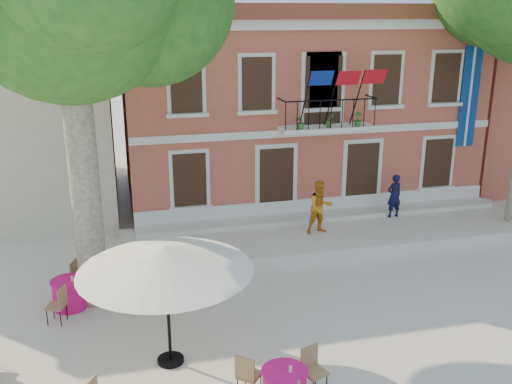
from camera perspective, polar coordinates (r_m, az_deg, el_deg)
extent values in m
plane|color=beige|center=(15.00, 6.87, -11.42)|extent=(90.00, 90.00, 0.00)
cube|color=#C26246|center=(23.54, 3.17, 8.44)|extent=(13.00, 8.00, 7.00)
cube|color=brown|center=(23.23, 3.33, 17.61)|extent=(13.50, 8.50, 0.50)
cube|color=silver|center=(19.50, 6.87, 16.33)|extent=(13.30, 0.35, 0.35)
cube|color=silver|center=(19.39, 7.03, 6.35)|extent=(3.20, 0.90, 0.15)
cube|color=black|center=(18.86, 7.58, 9.09)|extent=(3.20, 0.04, 0.04)
cube|color=navy|center=(22.20, 20.55, 8.89)|extent=(0.70, 0.05, 3.60)
cube|color=navy|center=(18.12, 5.38, 11.22)|extent=(0.76, 0.27, 0.47)
cube|color=red|center=(18.44, 8.08, 11.23)|extent=(0.76, 0.29, 0.47)
cube|color=red|center=(18.79, 10.67, 11.22)|extent=(0.76, 0.27, 0.47)
imported|color=#26591E|center=(18.73, 4.51, 7.00)|extent=(0.43, 0.37, 0.48)
imported|color=#26591E|center=(19.06, 7.39, 7.10)|extent=(0.26, 0.21, 0.48)
imported|color=#26591E|center=(19.44, 10.16, 7.18)|extent=(0.27, 0.27, 0.48)
cube|color=silver|center=(19.31, 7.87, -4.12)|extent=(14.00, 3.40, 0.30)
cylinder|color=#A59E84|center=(14.54, -16.80, 1.29)|extent=(0.72, 0.72, 6.70)
cylinder|color=black|center=(13.01, -8.52, -16.27)|extent=(0.57, 0.57, 0.08)
cylinder|color=black|center=(12.40, -8.77, -11.83)|extent=(0.07, 0.07, 2.39)
cone|color=white|center=(11.85, -9.05, -6.58)|extent=(3.64, 3.64, 0.53)
imported|color=black|center=(20.55, 13.65, -0.37)|extent=(0.61, 0.45, 1.55)
imported|color=orange|center=(18.61, 6.44, -1.52)|extent=(0.92, 0.75, 1.76)
cylinder|color=#E4156B|center=(11.29, 2.88, -17.50)|extent=(0.90, 0.90, 0.02)
cube|color=tan|center=(11.84, 5.91, -17.40)|extent=(0.54, 0.54, 0.95)
cube|color=tan|center=(11.72, -0.68, -17.72)|extent=(0.59, 0.59, 0.95)
cylinder|color=#E4156B|center=(15.48, -18.13, -9.69)|extent=(0.84, 0.84, 0.75)
cylinder|color=#E4156B|center=(15.32, -18.27, -8.41)|extent=(0.90, 0.90, 0.02)
cube|color=tan|center=(14.85, -19.38, -10.62)|extent=(0.54, 0.54, 0.95)
cube|color=tan|center=(16.05, -17.06, -8.19)|extent=(0.54, 0.54, 0.95)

